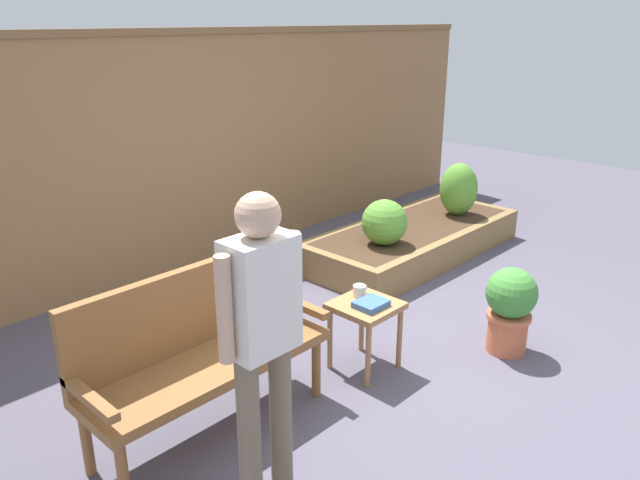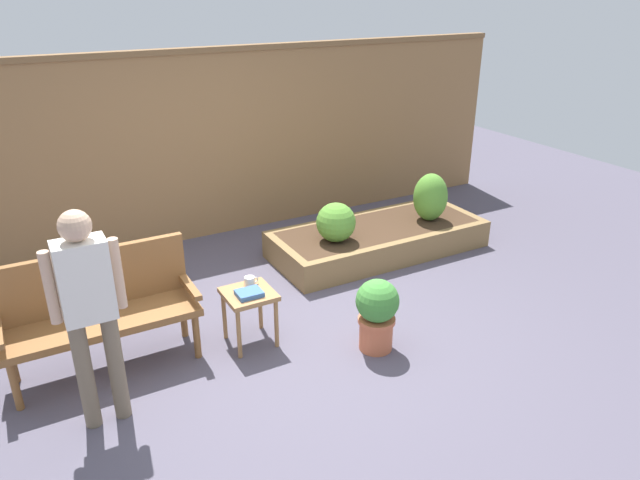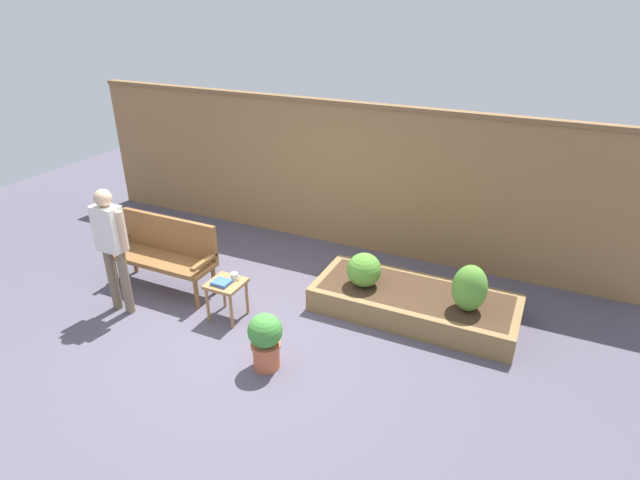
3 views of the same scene
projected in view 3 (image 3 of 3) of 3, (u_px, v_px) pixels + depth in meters
ground_plane at (246, 332)px, 5.90m from camera, size 14.00×14.00×0.00m
fence_back at (338, 175)px, 7.54m from camera, size 8.40×0.14×2.16m
garden_bench at (165, 248)px, 6.60m from camera, size 1.44×0.48×0.94m
side_table at (226, 288)px, 6.00m from camera, size 0.40×0.40×0.48m
cup_on_table at (234, 276)px, 6.01m from camera, size 0.12×0.09×0.08m
book_on_table at (221, 283)px, 5.92m from camera, size 0.21×0.17×0.04m
potted_boxwood at (265, 339)px, 5.21m from camera, size 0.36×0.36×0.63m
raised_planter_bed at (414, 303)px, 6.17m from camera, size 2.40×1.00×0.30m
shrub_near_bench at (364, 270)px, 6.17m from camera, size 0.41×0.41×0.41m
shrub_far_corner at (470, 288)px, 5.67m from camera, size 0.38×0.38×0.55m
person_by_bench at (111, 241)px, 5.91m from camera, size 0.47×0.20×1.56m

